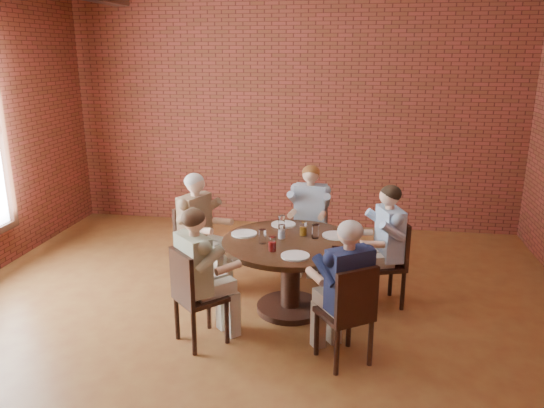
% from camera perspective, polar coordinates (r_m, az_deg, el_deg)
% --- Properties ---
extents(floor, '(7.00, 7.00, 0.00)m').
position_cam_1_polar(floor, '(4.92, -3.21, -14.77)').
color(floor, brown).
rests_on(floor, ground).
extents(wall_back, '(7.00, 0.00, 7.00)m').
position_cam_1_polar(wall_back, '(7.72, 2.23, 9.96)').
color(wall_back, maroon).
rests_on(wall_back, ground).
extents(dining_table, '(1.35, 1.35, 0.75)m').
position_cam_1_polar(dining_table, '(5.26, 2.00, -6.20)').
color(dining_table, '#311910').
rests_on(dining_table, floor).
extents(chair_a, '(0.49, 0.49, 0.90)m').
position_cam_1_polar(chair_a, '(5.55, 12.57, -5.79)').
color(chair_a, '#311910').
rests_on(chair_a, floor).
extents(diner_a, '(0.72, 0.65, 1.26)m').
position_cam_1_polar(diner_a, '(5.48, 11.92, -4.50)').
color(diner_a, '#4477B3').
rests_on(diner_a, floor).
extents(chair_b, '(0.41, 0.41, 0.89)m').
position_cam_1_polar(chair_b, '(6.40, 4.13, -2.51)').
color(chair_b, '#311910').
rests_on(chair_b, floor).
extents(diner_b, '(0.52, 0.62, 1.25)m').
position_cam_1_polar(diner_b, '(6.28, 4.05, -1.53)').
color(diner_b, '#92A5BA').
rests_on(diner_b, floor).
extents(chair_c, '(0.52, 0.52, 0.91)m').
position_cam_1_polar(chair_c, '(5.93, -8.36, -4.11)').
color(chair_c, '#311910').
rests_on(chair_c, floor).
extents(diner_c, '(0.75, 0.69, 1.27)m').
position_cam_1_polar(diner_c, '(5.83, -7.83, -2.93)').
color(diner_c, brown).
rests_on(diner_c, floor).
extents(chair_d, '(0.55, 0.55, 0.89)m').
position_cam_1_polar(chair_d, '(4.75, -8.50, -9.49)').
color(chair_d, '#311910').
rests_on(chair_d, floor).
extents(diner_d, '(0.76, 0.76, 1.25)m').
position_cam_1_polar(diner_d, '(4.72, -7.76, -7.78)').
color(diner_d, '#B8AC90').
rests_on(diner_d, floor).
extents(chair_e, '(0.54, 0.54, 0.89)m').
position_cam_1_polar(chair_e, '(4.44, 8.30, -11.36)').
color(chair_e, '#311910').
rests_on(chair_e, floor).
extents(diner_e, '(0.73, 0.75, 1.25)m').
position_cam_1_polar(diner_e, '(4.44, 7.85, -9.41)').
color(diner_e, '#1A2349').
rests_on(diner_e, floor).
extents(plate_a, '(0.26, 0.26, 0.01)m').
position_cam_1_polar(plate_a, '(5.33, 6.81, -3.38)').
color(plate_a, white).
rests_on(plate_a, dining_table).
extents(plate_b, '(0.26, 0.26, 0.01)m').
position_cam_1_polar(plate_b, '(5.63, 1.24, -2.20)').
color(plate_b, white).
rests_on(plate_b, dining_table).
extents(plate_c, '(0.26, 0.26, 0.01)m').
position_cam_1_polar(plate_c, '(5.35, -3.02, -3.20)').
color(plate_c, white).
rests_on(plate_c, dining_table).
extents(plate_d, '(0.26, 0.26, 0.01)m').
position_cam_1_polar(plate_d, '(4.79, 2.52, -5.58)').
color(plate_d, white).
rests_on(plate_d, dining_table).
extents(glass_a, '(0.07, 0.07, 0.14)m').
position_cam_1_polar(glass_a, '(5.24, 4.68, -2.95)').
color(glass_a, white).
rests_on(glass_a, dining_table).
extents(glass_b, '(0.07, 0.07, 0.14)m').
position_cam_1_polar(glass_b, '(5.31, 3.38, -2.66)').
color(glass_b, white).
rests_on(glass_b, dining_table).
extents(glass_c, '(0.07, 0.07, 0.14)m').
position_cam_1_polar(glass_c, '(5.50, 1.02, -1.95)').
color(glass_c, white).
rests_on(glass_c, dining_table).
extents(glass_d, '(0.07, 0.07, 0.14)m').
position_cam_1_polar(glass_d, '(5.21, 1.05, -2.98)').
color(glass_d, white).
rests_on(glass_d, dining_table).
extents(glass_e, '(0.07, 0.07, 0.14)m').
position_cam_1_polar(glass_e, '(5.08, -1.03, -3.51)').
color(glass_e, white).
rests_on(glass_e, dining_table).
extents(glass_f, '(0.07, 0.07, 0.14)m').
position_cam_1_polar(glass_f, '(4.89, 0.02, -4.31)').
color(glass_f, white).
rests_on(glass_f, dining_table).
extents(smartphone, '(0.09, 0.15, 0.01)m').
position_cam_1_polar(smartphone, '(4.98, 6.92, -4.83)').
color(smartphone, black).
rests_on(smartphone, dining_table).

